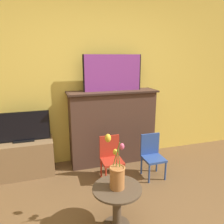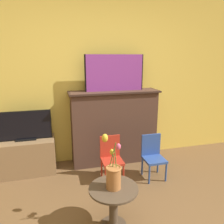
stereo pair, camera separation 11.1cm
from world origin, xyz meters
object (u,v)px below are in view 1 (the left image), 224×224
at_px(chair_red, 111,156).
at_px(vase_tulips, 117,173).
at_px(painting, 113,73).
at_px(chair_blue, 152,154).
at_px(tv_monitor, 23,127).

bearing_deg(chair_red, vase_tulips, -103.37).
distance_m(painting, vase_tulips, 1.65).
relative_size(chair_red, chair_blue, 1.00).
height_order(painting, tv_monitor, painting).
height_order(tv_monitor, chair_blue, tv_monitor).
bearing_deg(chair_blue, chair_red, 170.26).
bearing_deg(tv_monitor, vase_tulips, -55.46).
distance_m(painting, chair_blue, 1.30).
relative_size(tv_monitor, chair_red, 1.19).
distance_m(chair_blue, vase_tulips, 1.12).
height_order(painting, vase_tulips, painting).
bearing_deg(chair_blue, vase_tulips, -135.27).
distance_m(chair_red, chair_blue, 0.58).
bearing_deg(chair_red, chair_blue, -9.74).
bearing_deg(vase_tulips, painting, 74.16).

